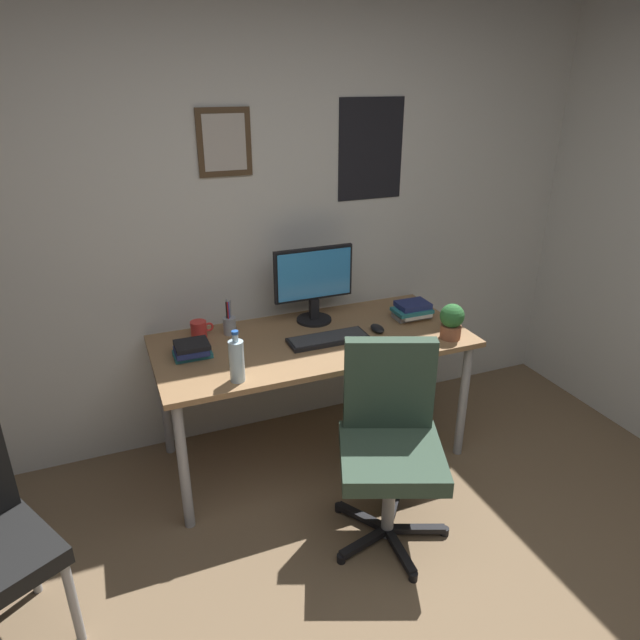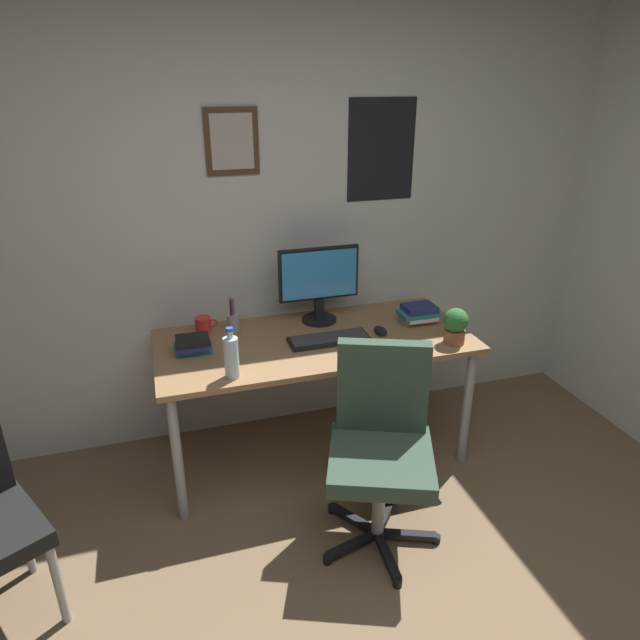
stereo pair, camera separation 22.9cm
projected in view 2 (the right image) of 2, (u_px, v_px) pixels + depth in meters
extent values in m
cube|color=silver|center=(255.00, 219.00, 3.17)|extent=(4.40, 0.08, 2.60)
cube|color=#4C3823|center=(232.00, 141.00, 2.93)|extent=(0.28, 0.02, 0.34)
cube|color=beige|center=(232.00, 142.00, 2.92)|extent=(0.22, 0.00, 0.28)
cube|color=black|center=(381.00, 150.00, 3.18)|extent=(0.40, 0.01, 0.56)
cube|color=#936D47|center=(315.00, 341.00, 3.05)|extent=(1.68, 0.77, 0.03)
cylinder|color=#9EA0A5|center=(178.00, 459.00, 2.70)|extent=(0.05, 0.05, 0.71)
cylinder|color=#9EA0A5|center=(467.00, 407.00, 3.12)|extent=(0.05, 0.05, 0.71)
cylinder|color=#9EA0A5|center=(170.00, 392.00, 3.27)|extent=(0.05, 0.05, 0.71)
cylinder|color=#9EA0A5|center=(415.00, 356.00, 3.69)|extent=(0.05, 0.05, 0.71)
cube|color=#334738|center=(381.00, 460.00, 2.52)|extent=(0.60, 0.60, 0.08)
cube|color=#334738|center=(383.00, 386.00, 2.60)|extent=(0.42, 0.22, 0.45)
cylinder|color=#9EA0A5|center=(379.00, 504.00, 2.62)|extent=(0.08, 0.08, 0.42)
cube|color=black|center=(407.00, 535.00, 2.68)|extent=(0.27, 0.14, 0.03)
cylinder|color=black|center=(436.00, 539.00, 2.68)|extent=(0.05, 0.05, 0.04)
cube|color=black|center=(386.00, 514.00, 2.81)|extent=(0.21, 0.24, 0.03)
cylinder|color=black|center=(393.00, 498.00, 2.94)|extent=(0.05, 0.05, 0.04)
cube|color=black|center=(354.00, 519.00, 2.78)|extent=(0.18, 0.26, 0.03)
cylinder|color=black|center=(332.00, 508.00, 2.87)|extent=(0.05, 0.05, 0.04)
cube|color=black|center=(353.00, 545.00, 2.63)|extent=(0.28, 0.11, 0.03)
cylinder|color=black|center=(327.00, 559.00, 2.57)|extent=(0.05, 0.05, 0.04)
cube|color=black|center=(387.00, 555.00, 2.57)|extent=(0.06, 0.28, 0.03)
cylinder|color=black|center=(398.00, 582.00, 2.45)|extent=(0.05, 0.05, 0.04)
cylinder|color=#9EA0A5|center=(58.00, 584.00, 2.22)|extent=(0.05, 0.05, 0.41)
cylinder|color=#9EA0A5|center=(24.00, 536.00, 2.45)|extent=(0.05, 0.05, 0.41)
cylinder|color=black|center=(319.00, 319.00, 3.26)|extent=(0.20, 0.20, 0.01)
cube|color=black|center=(319.00, 309.00, 3.23)|extent=(0.05, 0.04, 0.12)
cube|color=black|center=(319.00, 274.00, 3.15)|extent=(0.46, 0.02, 0.30)
cube|color=#338CD8|center=(320.00, 275.00, 3.13)|extent=(0.43, 0.00, 0.27)
cube|color=black|center=(329.00, 339.00, 3.00)|extent=(0.43, 0.15, 0.02)
cube|color=#38383A|center=(329.00, 337.00, 3.00)|extent=(0.41, 0.13, 0.00)
ellipsoid|color=black|center=(380.00, 331.00, 3.09)|extent=(0.06, 0.11, 0.04)
cylinder|color=silver|center=(231.00, 358.00, 2.62)|extent=(0.07, 0.07, 0.20)
cylinder|color=silver|center=(230.00, 334.00, 2.57)|extent=(0.03, 0.03, 0.04)
cylinder|color=#2659B2|center=(229.00, 329.00, 2.56)|extent=(0.03, 0.03, 0.01)
cylinder|color=red|center=(203.00, 325.00, 3.09)|extent=(0.09, 0.09, 0.09)
torus|color=red|center=(213.00, 323.00, 3.11)|extent=(0.05, 0.01, 0.05)
cylinder|color=brown|center=(454.00, 336.00, 2.98)|extent=(0.11, 0.11, 0.07)
sphere|color=#2D6B33|center=(456.00, 320.00, 2.94)|extent=(0.13, 0.13, 0.13)
ellipsoid|color=#287A38|center=(448.00, 318.00, 2.95)|extent=(0.07, 0.08, 0.02)
ellipsoid|color=#287A38|center=(459.00, 318.00, 2.97)|extent=(0.07, 0.08, 0.02)
ellipsoid|color=#287A38|center=(454.00, 322.00, 2.90)|extent=(0.08, 0.07, 0.02)
cylinder|color=#9EA0A5|center=(234.00, 323.00, 3.12)|extent=(0.07, 0.07, 0.09)
cylinder|color=#263FBF|center=(233.00, 310.00, 3.08)|extent=(0.01, 0.01, 0.13)
cylinder|color=red|center=(232.00, 311.00, 3.07)|extent=(0.01, 0.01, 0.13)
cylinder|color=black|center=(231.00, 310.00, 3.08)|extent=(0.01, 0.01, 0.13)
cylinder|color=#9EA0A5|center=(234.00, 309.00, 3.09)|extent=(0.01, 0.03, 0.14)
cylinder|color=#9EA0A5|center=(232.00, 309.00, 3.08)|extent=(0.01, 0.02, 0.14)
cube|color=#26727A|center=(193.00, 349.00, 2.89)|extent=(0.19, 0.12, 0.03)
cube|color=navy|center=(192.00, 346.00, 2.87)|extent=(0.16, 0.13, 0.03)
cube|color=black|center=(193.00, 340.00, 2.87)|extent=(0.17, 0.15, 0.02)
cube|color=gray|center=(418.00, 318.00, 3.25)|extent=(0.21, 0.11, 0.03)
cube|color=silver|center=(418.00, 316.00, 3.23)|extent=(0.18, 0.17, 0.02)
cube|color=#26727A|center=(418.00, 313.00, 3.21)|extent=(0.21, 0.14, 0.02)
cube|color=navy|center=(419.00, 308.00, 3.22)|extent=(0.18, 0.14, 0.03)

